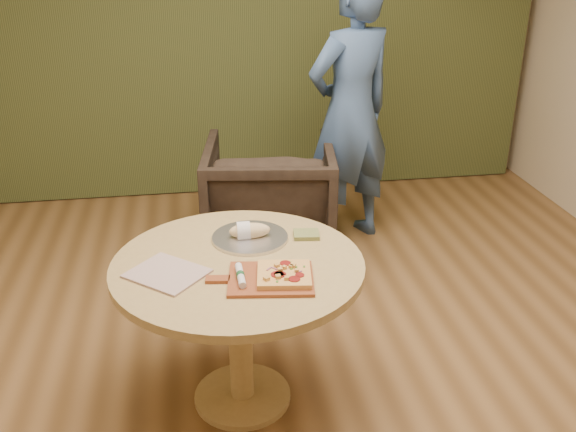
# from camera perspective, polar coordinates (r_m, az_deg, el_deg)

# --- Properties ---
(room_shell) EXTENTS (5.04, 6.04, 2.84)m
(room_shell) POSITION_cam_1_polar(r_m,az_deg,el_deg) (2.46, 1.77, 8.13)
(room_shell) COLOR brown
(room_shell) RESTS_ON ground
(curtain) EXTENTS (4.80, 0.14, 2.78)m
(curtain) POSITION_cam_1_polar(r_m,az_deg,el_deg) (5.29, -4.28, 16.85)
(curtain) COLOR #343E1C
(curtain) RESTS_ON ground
(pedestal_table) EXTENTS (1.11, 1.11, 0.75)m
(pedestal_table) POSITION_cam_1_polar(r_m,az_deg,el_deg) (2.89, -4.40, -6.54)
(pedestal_table) COLOR tan
(pedestal_table) RESTS_ON ground
(pizza_paddle) EXTENTS (0.46, 0.32, 0.01)m
(pizza_paddle) POSITION_cam_1_polar(r_m,az_deg,el_deg) (2.67, -1.76, -5.60)
(pizza_paddle) COLOR brown
(pizza_paddle) RESTS_ON pedestal_table
(flatbread_pizza) EXTENTS (0.25, 0.25, 0.04)m
(flatbread_pizza) POSITION_cam_1_polar(r_m,az_deg,el_deg) (2.66, -0.35, -5.20)
(flatbread_pizza) COLOR #E6B059
(flatbread_pizza) RESTS_ON pizza_paddle
(cutlery_roll) EXTENTS (0.03, 0.20, 0.03)m
(cutlery_roll) POSITION_cam_1_polar(r_m,az_deg,el_deg) (2.65, -4.25, -5.27)
(cutlery_roll) COLOR silver
(cutlery_roll) RESTS_ON pizza_paddle
(newspaper) EXTENTS (0.39, 0.39, 0.01)m
(newspaper) POSITION_cam_1_polar(r_m,az_deg,el_deg) (2.76, -10.70, -5.04)
(newspaper) COLOR silver
(newspaper) RESTS_ON pedestal_table
(serving_tray) EXTENTS (0.36, 0.36, 0.02)m
(serving_tray) POSITION_cam_1_polar(r_m,az_deg,el_deg) (3.01, -3.40, -1.93)
(serving_tray) COLOR silver
(serving_tray) RESTS_ON pedestal_table
(bread_roll) EXTENTS (0.19, 0.09, 0.09)m
(bread_roll) POSITION_cam_1_polar(r_m,az_deg,el_deg) (2.99, -3.58, -1.32)
(bread_roll) COLOR #E0C488
(bread_roll) RESTS_ON serving_tray
(green_packet) EXTENTS (0.13, 0.11, 0.02)m
(green_packet) POSITION_cam_1_polar(r_m,az_deg,el_deg) (3.03, 1.64, -1.65)
(green_packet) COLOR #545F2A
(green_packet) RESTS_ON pedestal_table
(armchair) EXTENTS (0.95, 0.91, 0.88)m
(armchair) POSITION_cam_1_polar(r_m,az_deg,el_deg) (4.35, -1.66, 2.07)
(armchair) COLOR black
(armchair) RESTS_ON ground
(person_standing) EXTENTS (0.80, 0.69, 1.86)m
(person_standing) POSITION_cam_1_polar(r_m,az_deg,el_deg) (4.43, 5.57, 9.14)
(person_standing) COLOR #3A5783
(person_standing) RESTS_ON ground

